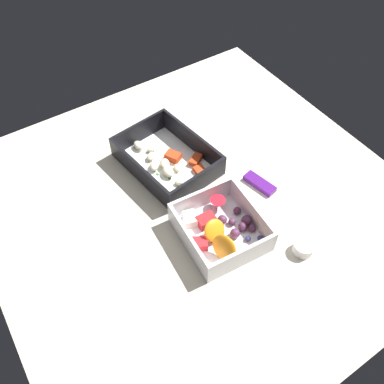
{
  "coord_description": "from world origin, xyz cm",
  "views": [
    {
      "loc": [
        41.47,
        -28.6,
        67.39
      ],
      "look_at": [
        -1.25,
        -0.71,
        4.0
      ],
      "focal_mm": 38.5,
      "sensor_mm": 36.0,
      "label": 1
    }
  ],
  "objects": [
    {
      "name": "table_surface",
      "position": [
        0.0,
        0.0,
        1.0
      ],
      "size": [
        80.0,
        80.0,
        2.0
      ],
      "primitive_type": "cube",
      "color": "beige",
      "rests_on": "ground"
    },
    {
      "name": "candy_bar",
      "position": [
        3.55,
        12.8,
        2.6
      ],
      "size": [
        7.35,
        3.83,
        1.2
      ],
      "primitive_type": "cube",
      "rotation": [
        0.0,
        0.0,
        0.21
      ],
      "color": "#51197A",
      "rests_on": "table_surface"
    },
    {
      "name": "fruit_bowl",
      "position": [
        8.87,
        -1.13,
        3.9
      ],
      "size": [
        16.28,
        15.3,
        5.79
      ],
      "rotation": [
        0.0,
        0.0,
        -0.08
      ],
      "color": "white",
      "rests_on": "table_surface"
    },
    {
      "name": "pasta_container",
      "position": [
        -11.36,
        -0.3,
        3.72
      ],
      "size": [
        22.02,
        17.5,
        5.58
      ],
      "rotation": [
        0.0,
        0.0,
        0.14
      ],
      "color": "white",
      "rests_on": "table_surface"
    },
    {
      "name": "paper_cup_liner",
      "position": [
        20.05,
        9.51,
        3.09
      ],
      "size": [
        3.75,
        3.75,
        2.19
      ],
      "primitive_type": "cylinder",
      "color": "white",
      "rests_on": "table_surface"
    }
  ]
}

